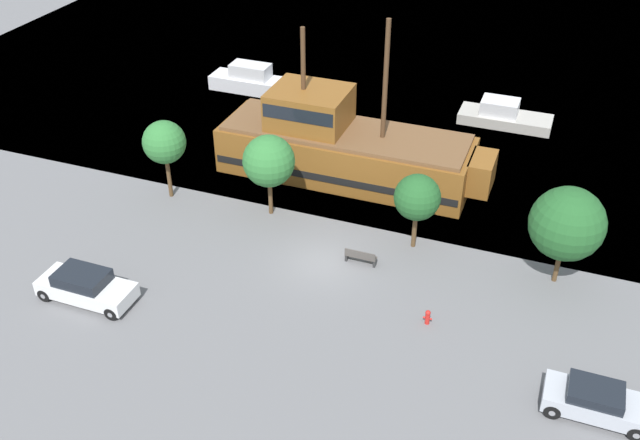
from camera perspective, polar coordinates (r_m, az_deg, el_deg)
ground_plane at (r=37.04m, az=0.32°, el=-3.46°), size 160.00×160.00×0.00m
water_surface at (r=75.75m, az=12.47°, el=15.90°), size 80.00×80.00×0.00m
pirate_ship at (r=43.70m, az=1.78°, el=5.90°), size 16.68×4.94×10.17m
moored_boat_dockside at (r=52.24m, az=14.47°, el=8.10°), size 6.38×2.38×1.76m
moored_boat_outer at (r=55.92m, az=-5.13°, el=10.97°), size 7.48×2.06×2.13m
parked_car_curb_front at (r=31.20m, az=21.21°, el=-13.36°), size 4.10×1.83×1.41m
parked_car_curb_mid at (r=36.12m, az=-18.24°, el=-5.06°), size 4.74×1.92×1.57m
fire_hydrant at (r=33.59m, az=8.61°, el=-7.65°), size 0.42×0.25×0.76m
bench_promenade_east at (r=36.81m, az=3.26°, el=-2.95°), size 1.64×0.45×0.85m
tree_row_east at (r=41.65m, az=-12.35°, el=6.08°), size 2.48×2.48×4.83m
tree_row_mideast at (r=39.25m, az=-4.12°, el=4.72°), size 2.91×2.91×4.86m
tree_row_midwest at (r=36.88m, az=7.79°, el=1.79°), size 2.44×2.44×4.29m
tree_row_west at (r=35.86m, az=19.16°, el=-0.29°), size 3.62×3.62×5.25m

